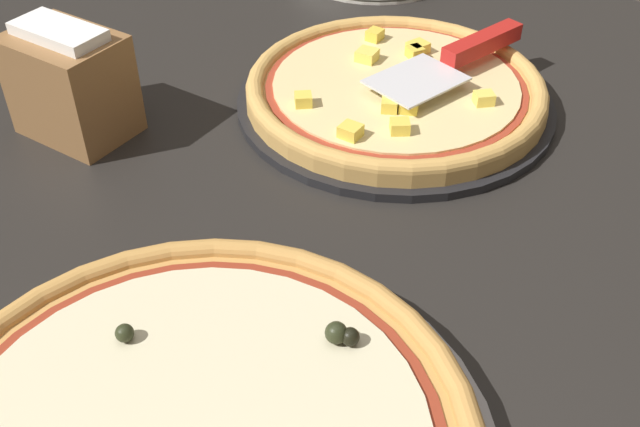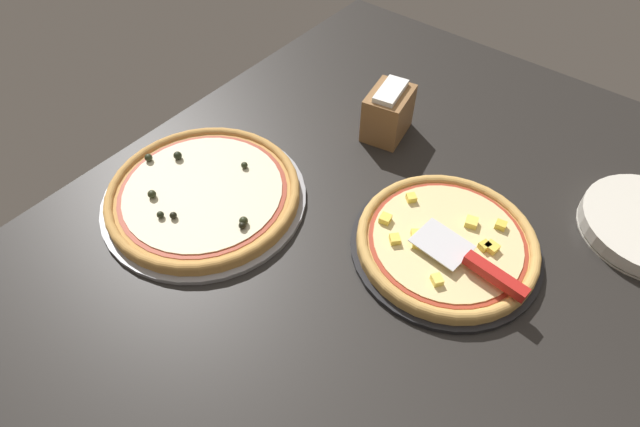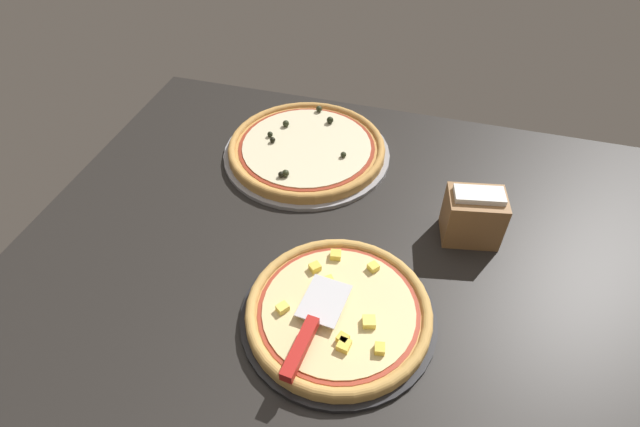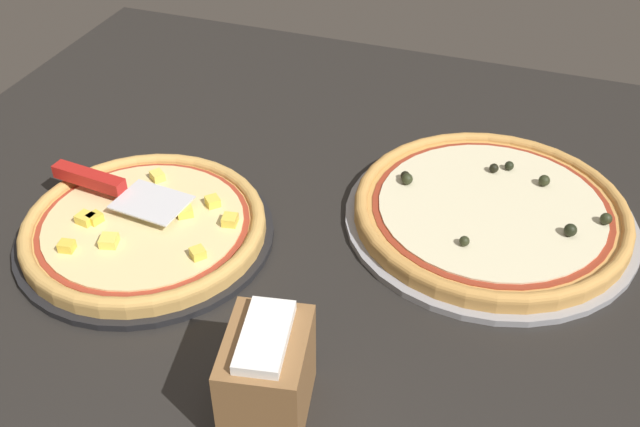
# 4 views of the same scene
# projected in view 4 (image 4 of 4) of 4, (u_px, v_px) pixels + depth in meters

# --- Properties ---
(ground_plane) EXTENTS (1.43, 1.19, 0.04)m
(ground_plane) POSITION_uv_depth(u_px,v_px,m) (227.00, 267.00, 1.04)
(ground_plane) COLOR black
(pizza_pan_front) EXTENTS (0.36, 0.36, 0.01)m
(pizza_pan_front) POSITION_uv_depth(u_px,v_px,m) (146.00, 235.00, 1.06)
(pizza_pan_front) COLOR black
(pizza_pan_front) RESTS_ON ground_plane
(pizza_front) EXTENTS (0.34, 0.34, 0.03)m
(pizza_front) POSITION_uv_depth(u_px,v_px,m) (144.00, 225.00, 1.05)
(pizza_front) COLOR tan
(pizza_front) RESTS_ON pizza_pan_front
(pizza_pan_back) EXTENTS (0.42, 0.42, 0.01)m
(pizza_pan_back) POSITION_uv_depth(u_px,v_px,m) (489.00, 220.00, 1.09)
(pizza_pan_back) COLOR #939399
(pizza_pan_back) RESTS_ON ground_plane
(pizza_back) EXTENTS (0.40, 0.40, 0.04)m
(pizza_back) POSITION_uv_depth(u_px,v_px,m) (491.00, 210.00, 1.08)
(pizza_back) COLOR #C68E47
(pizza_back) RESTS_ON pizza_pan_back
(serving_spatula) EXTENTS (0.09, 0.22, 0.02)m
(serving_spatula) POSITION_uv_depth(u_px,v_px,m) (105.00, 184.00, 1.08)
(serving_spatula) COLOR silver
(serving_spatula) RESTS_ON pizza_front
(napkin_holder) EXTENTS (0.13, 0.11, 0.12)m
(napkin_holder) POSITION_uv_depth(u_px,v_px,m) (267.00, 374.00, 0.79)
(napkin_holder) COLOR olive
(napkin_holder) RESTS_ON ground_plane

